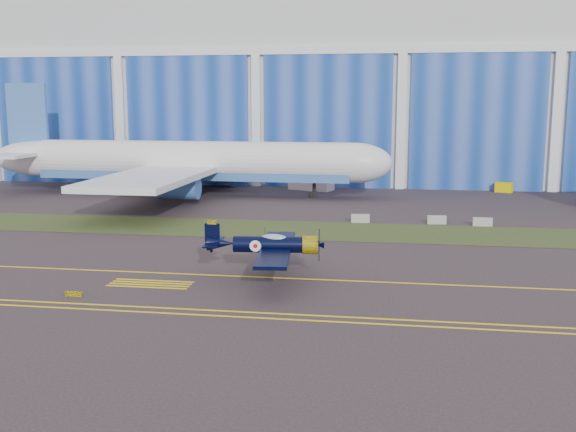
% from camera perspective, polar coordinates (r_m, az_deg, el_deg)
% --- Properties ---
extents(ground, '(260.00, 260.00, 0.00)m').
position_cam_1_polar(ground, '(54.76, 9.58, -4.25)').
color(ground, '#362C30').
rests_on(ground, ground).
extents(grass_median, '(260.00, 10.00, 0.02)m').
position_cam_1_polar(grass_median, '(68.43, 9.50, -1.43)').
color(grass_median, '#475128').
rests_on(grass_median, ground).
extents(hangar, '(220.00, 45.70, 30.00)m').
position_cam_1_polar(hangar, '(124.98, 9.55, 10.43)').
color(hangar, silver).
rests_on(hangar, ground).
extents(taxiway_centreline, '(200.00, 0.20, 0.02)m').
position_cam_1_polar(taxiway_centreline, '(49.92, 9.62, -5.61)').
color(taxiway_centreline, yellow).
rests_on(taxiway_centreline, ground).
extents(edge_line_near, '(80.00, 0.20, 0.02)m').
position_cam_1_polar(edge_line_near, '(40.83, 9.72, -9.10)').
color(edge_line_near, yellow).
rests_on(edge_line_near, ground).
extents(edge_line_far, '(80.00, 0.20, 0.02)m').
position_cam_1_polar(edge_line_far, '(41.77, 9.71, -8.66)').
color(edge_line_far, yellow).
rests_on(edge_line_far, ground).
extents(hold_short_ladder, '(6.00, 2.40, 0.02)m').
position_cam_1_polar(hold_short_ladder, '(50.01, -11.55, -5.64)').
color(hold_short_ladder, yellow).
rests_on(hold_short_ladder, ground).
extents(guard_board_left, '(1.20, 0.15, 0.35)m').
position_cam_1_polar(guard_board_left, '(48.11, -17.69, -6.32)').
color(guard_board_left, yellow).
rests_on(guard_board_left, ground).
extents(warbird, '(10.98, 12.80, 3.52)m').
position_cam_1_polar(warbird, '(49.47, -1.64, -2.42)').
color(warbird, black).
rests_on(warbird, ground).
extents(jetliner, '(62.19, 52.89, 21.54)m').
position_cam_1_polar(jetliner, '(95.19, -8.09, 8.22)').
color(jetliner, silver).
rests_on(jetliner, ground).
extents(shipping_container, '(7.03, 4.88, 2.83)m').
position_cam_1_polar(shipping_container, '(100.42, 1.97, 3.03)').
color(shipping_container, silver).
rests_on(shipping_container, ground).
extents(tug, '(2.73, 2.17, 1.39)m').
position_cam_1_polar(tug, '(102.86, 17.82, 2.32)').
color(tug, '#DEC100').
rests_on(tug, ground).
extents(barrier_a, '(2.05, 0.82, 0.90)m').
position_cam_1_polar(barrier_a, '(73.80, 6.14, -0.20)').
color(barrier_a, '#9B999B').
rests_on(barrier_a, ground).
extents(barrier_b, '(2.05, 0.78, 0.90)m').
position_cam_1_polar(barrier_b, '(74.26, 12.47, -0.32)').
color(barrier_b, '#979A97').
rests_on(barrier_b, ground).
extents(barrier_c, '(2.01, 0.63, 0.90)m').
position_cam_1_polar(barrier_c, '(74.14, 16.14, -0.49)').
color(barrier_c, '#9B9892').
rests_on(barrier_c, ground).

